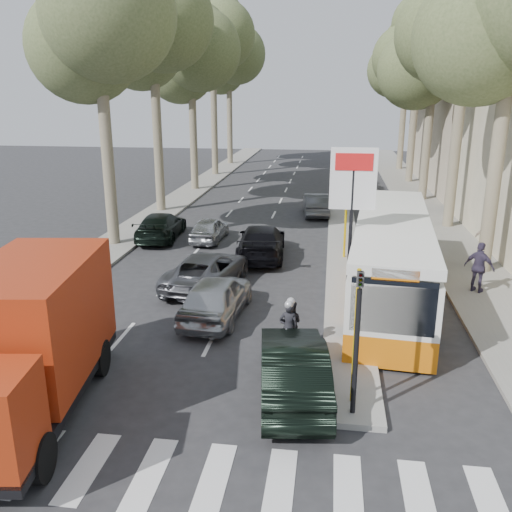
{
  "coord_description": "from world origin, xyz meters",
  "views": [
    {
      "loc": [
        2.54,
        -12.68,
        7.28
      ],
      "look_at": [
        -0.04,
        5.87,
        1.6
      ],
      "focal_mm": 38.0,
      "sensor_mm": 36.0,
      "label": 1
    }
  ],
  "objects": [
    {
      "name": "tree_r_d",
      "position": [
        9.13,
        34.11,
        11.07
      ],
      "size": [
        7.4,
        7.2,
        14.88
      ],
      "color": "#6B604C",
      "rests_on": "ground"
    },
    {
      "name": "tree_r_e",
      "position": [
        9.23,
        42.11,
        10.38
      ],
      "size": [
        7.4,
        7.2,
        14.1
      ],
      "color": "#6B604C",
      "rests_on": "ground"
    },
    {
      "name": "red_truck",
      "position": [
        -4.23,
        -2.23,
        1.84
      ],
      "size": [
        3.29,
        6.79,
        3.48
      ],
      "rotation": [
        0.0,
        0.0,
        0.13
      ],
      "color": "black",
      "rests_on": "ground"
    },
    {
      "name": "tree_l_a",
      "position": [
        -7.87,
        12.11,
        10.38
      ],
      "size": [
        7.4,
        7.2,
        14.1
      ],
      "color": "#6B604C",
      "rests_on": "ground"
    },
    {
      "name": "tree_l_d",
      "position": [
        -7.87,
        36.11,
        11.76
      ],
      "size": [
        7.4,
        7.2,
        15.66
      ],
      "color": "#6B604C",
      "rests_on": "ground"
    },
    {
      "name": "queue_car_b",
      "position": [
        -0.5,
        10.99,
        0.74
      ],
      "size": [
        2.44,
        5.25,
        1.49
      ],
      "primitive_type": "imported",
      "rotation": [
        0.0,
        0.0,
        3.21
      ],
      "color": "black",
      "rests_on": "ground"
    },
    {
      "name": "queue_car_c",
      "position": [
        -3.5,
        13.46,
        0.61
      ],
      "size": [
        1.58,
        3.65,
        1.23
      ],
      "primitive_type": "imported",
      "rotation": [
        0.0,
        0.0,
        3.1
      ],
      "color": "#9FA3A7",
      "rests_on": "ground"
    },
    {
      "name": "pedestrian_near",
      "position": [
        8.11,
        7.29,
        1.07
      ],
      "size": [
        1.23,
        1.1,
        1.91
      ],
      "primitive_type": "imported",
      "rotation": [
        0.0,
        0.0,
        2.52
      ],
      "color": "#3B334C",
      "rests_on": "sidewalk_right"
    },
    {
      "name": "traffic_island",
      "position": [
        3.25,
        11.0,
        0.08
      ],
      "size": [
        1.5,
        26.0,
        0.16
      ],
      "primitive_type": "cube",
      "color": "gray",
      "rests_on": "ground"
    },
    {
      "name": "tree_l_e",
      "position": [
        -7.97,
        44.11,
        10.73
      ],
      "size": [
        7.4,
        7.2,
        14.49
      ],
      "color": "#6B604C",
      "rests_on": "ground"
    },
    {
      "name": "ground",
      "position": [
        0.0,
        0.0,
        0.0
      ],
      "size": [
        120.0,
        120.0,
        0.0
      ],
      "primitive_type": "plane",
      "color": "#28282B",
      "rests_on": "ground"
    },
    {
      "name": "motorcycle",
      "position": [
        1.51,
        1.79,
        0.74
      ],
      "size": [
        0.71,
        1.92,
        1.63
      ],
      "rotation": [
        0.0,
        0.0,
        -0.07
      ],
      "color": "black",
      "rests_on": "ground"
    },
    {
      "name": "queue_car_a",
      "position": [
        -2.08,
        6.73,
        0.68
      ],
      "size": [
        2.9,
        5.18,
        1.37
      ],
      "primitive_type": "imported",
      "rotation": [
        0.0,
        0.0,
        3.01
      ],
      "color": "#505258",
      "rests_on": "ground"
    },
    {
      "name": "dark_hatchback",
      "position": [
        1.8,
        -0.67,
        0.75
      ],
      "size": [
        2.17,
        4.72,
        1.5
      ],
      "primitive_type": "imported",
      "rotation": [
        0.0,
        0.0,
        3.27
      ],
      "color": "black",
      "rests_on": "ground"
    },
    {
      "name": "pedestrian_far",
      "position": [
        10.0,
        13.25,
        1.07
      ],
      "size": [
        1.29,
        0.71,
        1.89
      ],
      "primitive_type": "imported",
      "rotation": [
        0.0,
        0.0,
        3.29
      ],
      "color": "#6E6052",
      "rests_on": "sidewalk_right"
    },
    {
      "name": "city_bus",
      "position": [
        4.8,
        6.5,
        1.6
      ],
      "size": [
        3.54,
        11.68,
        3.03
      ],
      "rotation": [
        0.0,
        0.0,
        -0.09
      ],
      "color": "orange",
      "rests_on": "ground"
    },
    {
      "name": "traffic_light_island",
      "position": [
        3.25,
        -1.5,
        2.49
      ],
      "size": [
        0.16,
        0.41,
        3.6
      ],
      "color": "black",
      "rests_on": "ground"
    },
    {
      "name": "silver_hatchback",
      "position": [
        -1.1,
        3.86,
        0.74
      ],
      "size": [
        2.03,
        4.46,
        1.48
      ],
      "primitive_type": "imported",
      "rotation": [
        0.0,
        0.0,
        3.08
      ],
      "color": "#A3A7AB",
      "rests_on": "ground"
    },
    {
      "name": "tree_r_b",
      "position": [
        9.23,
        18.11,
        11.42
      ],
      "size": [
        7.4,
        7.2,
        15.27
      ],
      "color": "#6B604C",
      "rests_on": "ground"
    },
    {
      "name": "median_left",
      "position": [
        -8.0,
        28.0,
        0.06
      ],
      "size": [
        2.4,
        64.0,
        0.12
      ],
      "primitive_type": "cube",
      "color": "gray",
      "rests_on": "ground"
    },
    {
      "name": "sidewalk_right",
      "position": [
        8.6,
        25.0,
        0.06
      ],
      "size": [
        3.2,
        70.0,
        0.12
      ],
      "primitive_type": "cube",
      "color": "gray",
      "rests_on": "ground"
    },
    {
      "name": "tree_l_c",
      "position": [
        -7.77,
        28.11,
        10.04
      ],
      "size": [
        7.4,
        7.2,
        13.71
      ],
      "color": "#6B604C",
      "rests_on": "ground"
    },
    {
      "name": "queue_car_e",
      "position": [
        -6.04,
        13.47,
        0.68
      ],
      "size": [
        2.2,
        4.81,
        1.37
      ],
      "primitive_type": "imported",
      "rotation": [
        0.0,
        0.0,
        3.2
      ],
      "color": "black",
      "rests_on": "ground"
    },
    {
      "name": "tree_r_c",
      "position": [
        9.03,
        26.11,
        9.69
      ],
      "size": [
        7.4,
        7.2,
        13.32
      ],
      "color": "#6B604C",
      "rests_on": "ground"
    },
    {
      "name": "tree_l_b",
      "position": [
        -7.97,
        20.11,
        11.07
      ],
      "size": [
        7.4,
        7.2,
        14.88
      ],
      "color": "#6B604C",
      "rests_on": "ground"
    },
    {
      "name": "billboard",
      "position": [
        3.25,
        5.0,
        3.7
      ],
      "size": [
        1.5,
        12.1,
        5.6
      ],
      "color": "yellow",
      "rests_on": "ground"
    },
    {
      "name": "building_far",
      "position": [
        15.5,
        34.0,
        8.0
      ],
      "size": [
        11.0,
        20.0,
        16.0
      ],
      "primitive_type": "cube",
      "color": "#B7A88E",
      "rests_on": "ground"
    },
    {
      "name": "queue_car_d",
      "position": [
        1.68,
        20.3,
        0.68
      ],
      "size": [
        1.83,
        4.23,
        1.35
      ],
      "primitive_type": "imported",
      "rotation": [
        0.0,
        0.0,
        3.24
      ],
      "color": "#46494D",
      "rests_on": "ground"
    }
  ]
}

